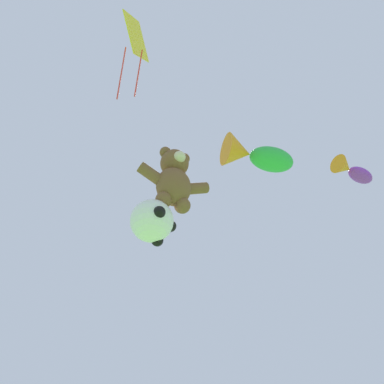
{
  "coord_description": "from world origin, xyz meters",
  "views": [
    {
      "loc": [
        -2.32,
        -1.35,
        1.09
      ],
      "look_at": [
        0.7,
        4.97,
        7.17
      ],
      "focal_mm": 40.0,
      "sensor_mm": 36.0,
      "label": 1
    }
  ],
  "objects_px": {
    "diamond_kite": "(135,41)",
    "teddy_bear_kite": "(174,179)",
    "fish_kite_emerald": "(255,156)",
    "fish_kite_violet": "(352,171)",
    "soccer_ball_kite": "(152,221)"
  },
  "relations": [
    {
      "from": "teddy_bear_kite",
      "to": "soccer_ball_kite",
      "type": "bearing_deg",
      "value": 146.93
    },
    {
      "from": "soccer_ball_kite",
      "to": "fish_kite_violet",
      "type": "height_order",
      "value": "fish_kite_violet"
    },
    {
      "from": "diamond_kite",
      "to": "fish_kite_emerald",
      "type": "bearing_deg",
      "value": 15.87
    },
    {
      "from": "soccer_ball_kite",
      "to": "fish_kite_emerald",
      "type": "bearing_deg",
      "value": -14.12
    },
    {
      "from": "teddy_bear_kite",
      "to": "diamond_kite",
      "type": "xyz_separation_m",
      "value": [
        -1.78,
        -1.53,
        2.59
      ]
    },
    {
      "from": "fish_kite_emerald",
      "to": "fish_kite_violet",
      "type": "bearing_deg",
      "value": -5.8
    },
    {
      "from": "soccer_ball_kite",
      "to": "diamond_kite",
      "type": "relative_size",
      "value": 0.32
    },
    {
      "from": "diamond_kite",
      "to": "teddy_bear_kite",
      "type": "bearing_deg",
      "value": 40.77
    },
    {
      "from": "teddy_bear_kite",
      "to": "fish_kite_violet",
      "type": "relative_size",
      "value": 1.3
    },
    {
      "from": "fish_kite_violet",
      "to": "diamond_kite",
      "type": "relative_size",
      "value": 0.43
    },
    {
      "from": "teddy_bear_kite",
      "to": "soccer_ball_kite",
      "type": "relative_size",
      "value": 1.75
    },
    {
      "from": "fish_kite_emerald",
      "to": "fish_kite_violet",
      "type": "height_order",
      "value": "fish_kite_violet"
    },
    {
      "from": "teddy_bear_kite",
      "to": "fish_kite_emerald",
      "type": "relative_size",
      "value": 0.91
    },
    {
      "from": "teddy_bear_kite",
      "to": "fish_kite_emerald",
      "type": "bearing_deg",
      "value": -10.31
    },
    {
      "from": "fish_kite_emerald",
      "to": "fish_kite_violet",
      "type": "distance_m",
      "value": 3.34
    }
  ]
}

